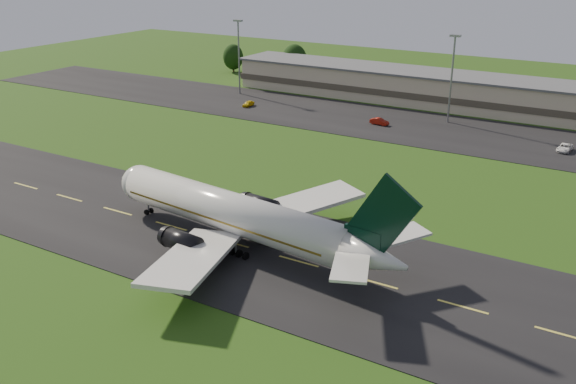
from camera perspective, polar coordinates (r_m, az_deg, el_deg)
The scene contains 10 objects.
ground at distance 90.75m, azimuth -5.08°, elevation -4.56°, with size 360.00×360.00×0.00m, color #234010.
taxiway at distance 90.73m, azimuth -5.08°, elevation -4.53°, with size 220.00×30.00×0.10m, color black.
apron at distance 151.16m, azimuth 11.24°, elevation 5.69°, with size 260.00×30.00×0.10m, color black.
airliner at distance 88.18m, azimuth -4.64°, elevation -2.01°, with size 51.23×41.93×15.57m.
terminal at distance 170.90m, azimuth 16.26°, elevation 8.38°, with size 145.00×16.00×8.40m.
light_mast_west at distance 180.85m, azimuth -4.41°, elevation 12.63°, with size 2.40×1.20×20.35m.
light_mast_centre at distance 154.33m, azimuth 14.41°, elevation 10.59°, with size 2.40×1.20×20.35m.
service_vehicle_a at distance 167.96m, azimuth -3.54°, elevation 7.85°, with size 1.65×4.10×1.40m, color #DCBC0C.
service_vehicle_b at distance 151.41m, azimuth 8.13°, elevation 6.22°, with size 1.58×4.53×1.49m, color maroon.
service_vehicle_c at distance 141.78m, azimuth 23.40°, elevation 3.64°, with size 2.40×5.20×1.44m, color white.
Camera 1 is at (49.07, -65.52, 39.17)m, focal length 40.00 mm.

